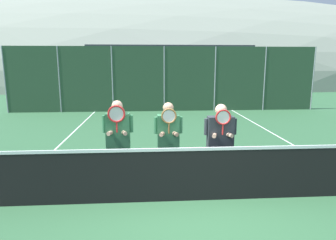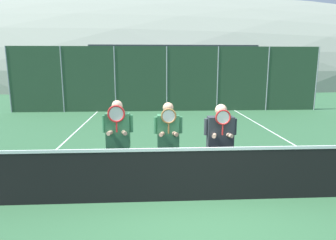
# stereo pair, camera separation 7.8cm
# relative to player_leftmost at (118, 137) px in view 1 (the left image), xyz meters

# --- Properties ---
(ground_plane) EXTENTS (120.00, 120.00, 0.00)m
(ground_plane) POSITION_rel_player_leftmost_xyz_m (1.43, -0.61, -1.04)
(ground_plane) COLOR #2D5B38
(hill_distant) EXTENTS (134.43, 74.68, 26.14)m
(hill_distant) POSITION_rel_player_leftmost_xyz_m (1.43, 54.74, -1.04)
(hill_distant) COLOR gray
(hill_distant) RESTS_ON ground_plane
(clubhouse_building) EXTENTS (12.09, 5.50, 3.67)m
(clubhouse_building) POSITION_rel_player_leftmost_xyz_m (2.31, 18.80, 0.81)
(clubhouse_building) COLOR #9EA3A8
(clubhouse_building) RESTS_ON ground_plane
(fence_back) EXTENTS (15.55, 0.06, 3.23)m
(fence_back) POSITION_rel_player_leftmost_xyz_m (1.43, 9.49, 0.57)
(fence_back) COLOR gray
(fence_back) RESTS_ON ground_plane
(tennis_net) EXTENTS (9.46, 0.09, 1.09)m
(tennis_net) POSITION_rel_player_leftmost_xyz_m (1.43, -0.61, -0.53)
(tennis_net) COLOR gray
(tennis_net) RESTS_ON ground_plane
(court_line_left_sideline) EXTENTS (0.05, 16.00, 0.01)m
(court_line_left_sideline) POSITION_rel_player_leftmost_xyz_m (-2.09, 2.39, -1.04)
(court_line_left_sideline) COLOR white
(court_line_left_sideline) RESTS_ON ground_plane
(court_line_right_sideline) EXTENTS (0.05, 16.00, 0.01)m
(court_line_right_sideline) POSITION_rel_player_leftmost_xyz_m (4.94, 2.39, -1.04)
(court_line_right_sideline) COLOR white
(court_line_right_sideline) RESTS_ON ground_plane
(player_leftmost) EXTENTS (0.58, 0.34, 1.76)m
(player_leftmost) POSITION_rel_player_leftmost_xyz_m (0.00, 0.00, 0.00)
(player_leftmost) COLOR #56565B
(player_leftmost) RESTS_ON ground_plane
(player_center_left) EXTENTS (0.55, 0.34, 1.71)m
(player_center_left) POSITION_rel_player_leftmost_xyz_m (0.96, -0.03, -0.04)
(player_center_left) COLOR black
(player_center_left) RESTS_ON ground_plane
(player_center_right) EXTENTS (0.63, 0.34, 1.69)m
(player_center_right) POSITION_rel_player_leftmost_xyz_m (1.95, -0.13, -0.03)
(player_center_right) COLOR #56565B
(player_center_right) RESTS_ON ground_plane
(car_far_left) EXTENTS (4.45, 1.98, 1.75)m
(car_far_left) POSITION_rel_player_leftmost_xyz_m (-3.22, 12.99, -0.15)
(car_far_left) COLOR black
(car_far_left) RESTS_ON ground_plane
(car_left_of_center) EXTENTS (4.69, 2.04, 1.75)m
(car_left_of_center) POSITION_rel_player_leftmost_xyz_m (2.14, 12.76, -0.15)
(car_left_of_center) COLOR #B2B7BC
(car_left_of_center) RESTS_ON ground_plane
(car_center) EXTENTS (4.45, 2.02, 1.72)m
(car_center) POSITION_rel_player_leftmost_xyz_m (7.50, 12.79, -0.16)
(car_center) COLOR silver
(car_center) RESTS_ON ground_plane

